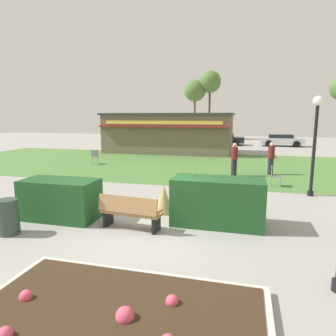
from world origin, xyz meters
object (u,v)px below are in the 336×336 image
at_px(lamppost_mid, 315,134).
at_px(food_kiosk, 169,133).
at_px(trash_bin, 8,217).
at_px(person_strolling, 271,158).
at_px(cafe_chair_east, 274,174).
at_px(tree_right_bg, 195,91).
at_px(parked_car_west_slot, 174,138).
at_px(person_standing, 234,159).
at_px(parked_car_center_slot, 224,139).
at_px(tree_left_bg, 210,82).
at_px(cafe_chair_west, 95,156).
at_px(parked_car_east_slot, 282,140).
at_px(park_bench, 130,212).

xyz_separation_m(lamppost_mid, food_kiosk, (-8.82, 12.43, -0.74)).
xyz_separation_m(trash_bin, person_strolling, (7.12, 10.16, 0.40)).
bearing_deg(cafe_chair_east, tree_right_bg, 106.90).
bearing_deg(food_kiosk, lamppost_mid, -54.64).
height_order(food_kiosk, parked_car_west_slot, food_kiosk).
relative_size(parked_car_west_slot, tree_right_bg, 0.55).
distance_m(person_standing, parked_car_center_slot, 17.10).
xyz_separation_m(food_kiosk, tree_left_bg, (1.53, 15.20, 5.62)).
bearing_deg(cafe_chair_west, person_strolling, -4.88).
bearing_deg(trash_bin, cafe_chair_west, 107.37).
distance_m(lamppost_mid, parked_car_east_slot, 20.31).
distance_m(trash_bin, tree_left_bg, 34.41).
xyz_separation_m(cafe_chair_east, parked_car_east_slot, (2.23, 18.91, 0.12)).
bearing_deg(food_kiosk, tree_right_bg, 91.48).
height_order(tree_left_bg, tree_right_bg, tree_left_bg).
bearing_deg(parked_car_center_slot, person_standing, -83.99).
distance_m(person_strolling, parked_car_east_slot, 16.28).
xyz_separation_m(trash_bin, tree_right_bg, (-0.90, 33.62, 5.74)).
bearing_deg(tree_right_bg, person_standing, -75.71).
height_order(person_standing, parked_car_center_slot, person_standing).
xyz_separation_m(trash_bin, cafe_chair_west, (-3.46, 11.07, 0.07)).
bearing_deg(tree_right_bg, park_bench, -83.31).
distance_m(park_bench, person_strolling, 10.00).
bearing_deg(parked_car_center_slot, park_bench, -91.35).
height_order(parked_car_west_slot, parked_car_east_slot, same).
height_order(person_strolling, tree_right_bg, tree_right_bg).
distance_m(person_strolling, parked_car_west_slot, 18.48).
height_order(person_strolling, parked_car_center_slot, person_strolling).
relative_size(cafe_chair_east, person_standing, 0.53).
xyz_separation_m(parked_car_east_slot, tree_right_bg, (-10.20, 7.33, 5.56)).
relative_size(park_bench, parked_car_west_slot, 0.41).
bearing_deg(person_standing, parked_car_east_slot, -163.80).
bearing_deg(park_bench, parked_car_west_slot, 100.79).
xyz_separation_m(trash_bin, tree_left_bg, (1.02, 33.72, 6.80)).
bearing_deg(lamppost_mid, tree_right_bg, 108.50).
xyz_separation_m(park_bench, person_standing, (2.38, 8.20, 0.38)).
height_order(lamppost_mid, tree_right_bg, tree_right_bg).
relative_size(cafe_chair_west, person_strolling, 0.53).
distance_m(food_kiosk, parked_car_west_slot, 7.96).
distance_m(park_bench, cafe_chair_west, 11.83).
relative_size(food_kiosk, parked_car_center_slot, 2.51).
xyz_separation_m(person_standing, tree_right_bg, (-6.20, 24.33, 5.34)).
bearing_deg(trash_bin, person_standing, 60.33).
xyz_separation_m(trash_bin, parked_car_east_slot, (9.30, 26.30, 0.18)).
bearing_deg(parked_car_west_slot, parked_car_center_slot, -0.00).
xyz_separation_m(park_bench, food_kiosk, (-3.42, 17.42, 1.16)).
relative_size(cafe_chair_west, parked_car_center_slot, 0.21).
height_order(park_bench, tree_right_bg, tree_right_bg).
height_order(park_bench, parked_car_west_slot, parked_car_west_slot).
height_order(lamppost_mid, cafe_chair_west, lamppost_mid).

